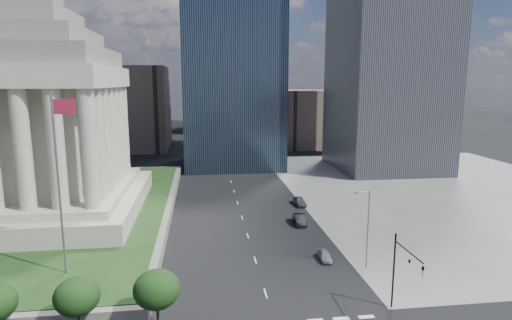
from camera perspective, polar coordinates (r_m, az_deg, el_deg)
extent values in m
plane|color=black|center=(125.42, -4.19, -0.18)|extent=(500.00, 500.00, 0.00)
cube|color=slate|center=(101.02, 24.35, -3.67)|extent=(68.00, 90.00, 0.03)
cylinder|color=slate|center=(50.78, -24.81, -3.15)|extent=(0.24, 0.24, 20.00)
cube|color=maroon|center=(49.27, -24.22, 6.52)|extent=(2.40, 0.05, 1.60)
cube|color=black|center=(118.64, -3.26, 13.78)|extent=(26.00, 26.00, 60.00)
cube|color=#503E37|center=(158.45, 6.82, 5.63)|extent=(20.00, 30.00, 20.00)
cube|color=#503E37|center=(155.15, -16.11, 6.68)|extent=(24.00, 30.00, 28.00)
cylinder|color=black|center=(47.08, 17.88, -13.87)|extent=(0.18, 0.18, 8.00)
cylinder|color=black|center=(43.59, 19.67, -11.42)|extent=(0.14, 5.50, 0.14)
cube|color=black|center=(41.67, 21.35, -13.76)|extent=(0.30, 0.30, 1.10)
cylinder|color=slate|center=(55.16, 14.68, -8.95)|extent=(0.16, 0.16, 10.00)
cylinder|color=slate|center=(53.46, 14.02, -4.16)|extent=(1.80, 0.12, 0.12)
cube|color=slate|center=(53.17, 13.11, -4.31)|extent=(0.50, 0.22, 0.14)
imported|color=gray|center=(57.83, 9.15, -12.46)|extent=(1.63, 3.67, 1.23)
imported|color=black|center=(70.83, 5.83, -7.89)|extent=(1.89, 4.88, 1.58)
imported|color=#4F5056|center=(81.31, 5.85, -5.48)|extent=(4.66, 2.00, 1.57)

